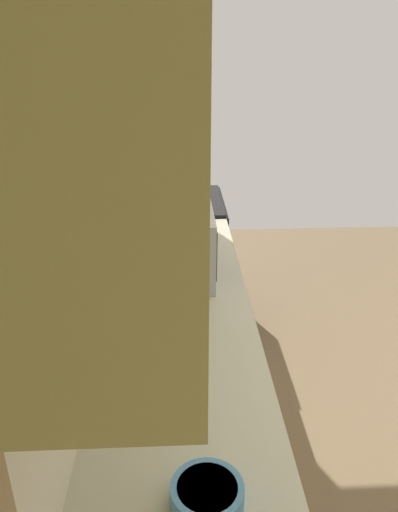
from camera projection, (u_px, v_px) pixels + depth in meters
wall_back at (84, 230)px, 1.89m from camera, size 4.17×0.12×2.58m
counter_run at (182, 476)px, 1.87m from camera, size 3.19×0.63×0.89m
upper_cabinets at (121, 63)px, 1.25m from camera, size 1.94×0.33×0.63m
oven_range at (180, 258)px, 3.63m from camera, size 0.71×0.64×1.07m
microwave at (174, 241)px, 2.38m from camera, size 0.53×0.38×0.34m
bowl at (207, 495)px, 1.23m from camera, size 0.19×0.19×0.06m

